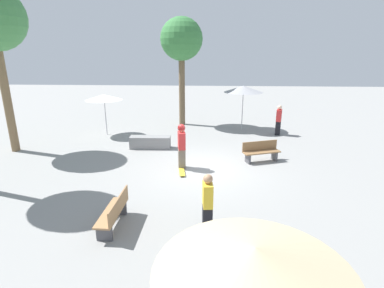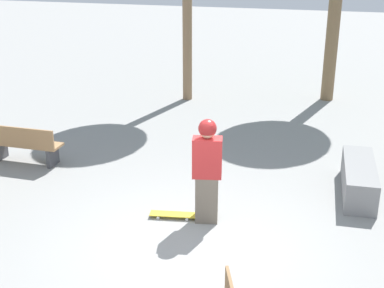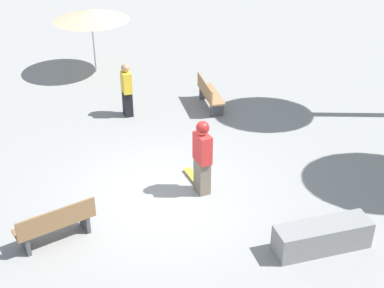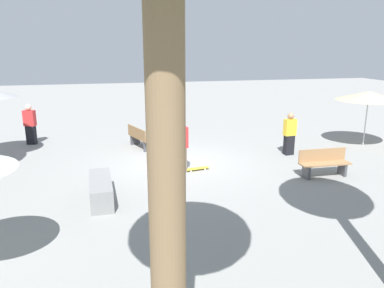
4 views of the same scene
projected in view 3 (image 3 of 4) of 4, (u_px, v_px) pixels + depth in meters
ground_plane at (167, 195)px, 12.17m from camera, size 60.00×60.00×0.00m
skater_main at (202, 155)px, 11.82m from camera, size 0.35×0.52×1.80m
skateboard at (193, 176)px, 12.74m from camera, size 0.32×0.82×0.07m
concrete_ledge at (322, 236)px, 10.43m from camera, size 1.95×0.62×0.58m
bench_near at (209, 94)px, 16.01m from camera, size 0.46×1.61×0.85m
bench_far at (56, 224)px, 10.56m from camera, size 1.66×0.94×0.85m
shade_umbrella_tan at (91, 15)px, 17.72m from camera, size 2.56×2.56×2.22m
bystander_far at (127, 90)px, 15.36m from camera, size 0.28×0.46×1.60m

